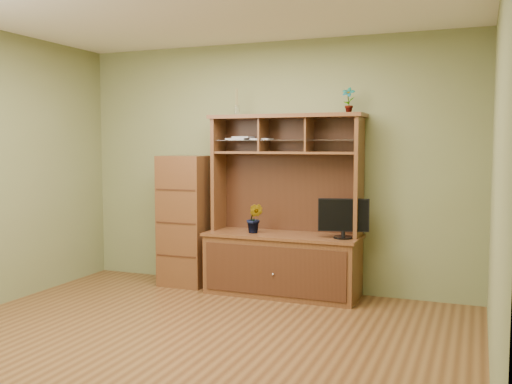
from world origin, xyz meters
The scene contains 8 objects.
room centered at (0.00, 0.00, 1.35)m, with size 4.54×4.04×2.74m.
media_hutch centered at (0.23, 1.73, 0.52)m, with size 1.66×0.61×1.90m.
monitor centered at (0.89, 1.65, 0.86)m, with size 0.50×0.19×0.40m.
orchid_plant centered at (-0.06, 1.65, 0.81)m, with size 0.17×0.14×0.31m, color #2F581E.
top_plant centered at (0.89, 1.80, 2.03)m, with size 0.14×0.09×0.26m, color #3B6322.
reed_diffuser centered at (-0.33, 1.80, 2.01)m, with size 0.06×0.06×0.29m.
magazines centered at (-0.21, 1.81, 1.65)m, with size 0.50×0.18×0.04m.
side_cabinet centered at (-0.93, 1.75, 0.73)m, with size 0.52×0.48×1.46m.
Camera 1 is at (2.15, -3.91, 1.58)m, focal length 40.00 mm.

